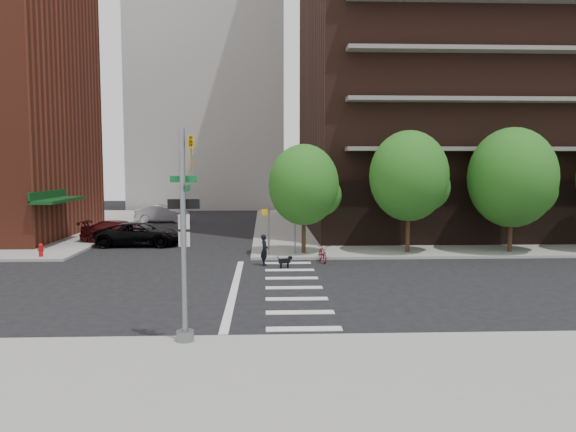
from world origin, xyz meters
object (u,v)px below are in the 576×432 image
Objects in this scene: traffic_signal at (185,252)px; scooter at (323,253)px; fire_hydrant at (41,249)px; dog_walker at (264,250)px; parked_car_maroon at (121,232)px; parked_car_silver at (162,214)px; parked_car_black at (140,234)px.

traffic_signal is 14.95m from scooter.
fire_hydrant is 12.50m from dog_walker.
parked_car_maroon is (2.78, 6.25, 0.20)m from fire_hydrant.
dog_walker is (9.48, -8.66, 0.05)m from parked_car_maroon.
parked_car_silver is at bearing 101.22° from traffic_signal.
dog_walker reaches higher than parked_car_maroon.
dog_walker is at bearing -127.37° from parked_car_maroon.
parked_car_maroon is at bearing 142.36° from scooter.
parked_car_maroon is (-1.50, 1.30, -0.00)m from parked_car_black.
traffic_signal reaches higher than scooter.
parked_car_black is (-5.75, 20.24, -1.94)m from traffic_signal.
parked_car_silver reaches higher than fire_hydrant.
parked_car_maroon is 2.90× the size of scooter.
scooter is 1.12× the size of dog_walker.
parked_car_black is 15.26m from parked_car_silver.
parked_car_maroon is (-7.25, 21.54, -1.94)m from traffic_signal.
scooter is at bearing -116.59° from parked_car_maroon.
parked_car_black is at bearing 105.85° from traffic_signal.
parked_car_silver is at bearing 5.55° from parked_car_black.
parked_car_maroon is 3.24× the size of dog_walker.
dog_walker is at bearing -169.68° from scooter.
parked_car_maroon reaches higher than scooter.
parked_car_silver is (3.00, 20.15, 0.24)m from fire_hydrant.
parked_car_black is at bearing -125.92° from parked_car_maroon.
traffic_signal reaches higher than parked_car_silver.
parked_car_black is 10.86m from dog_walker.
dog_walker is at bearing -11.14° from fire_hydrant.
fire_hydrant is at bearing 123.26° from traffic_signal.
parked_car_maroon is at bearing 65.98° from fire_hydrant.
parked_car_silver reaches higher than parked_car_maroon.
parked_car_silver is 2.69× the size of scooter.
fire_hydrant is 6.84m from parked_car_maroon.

